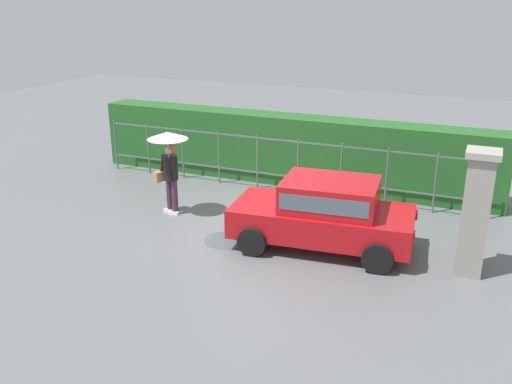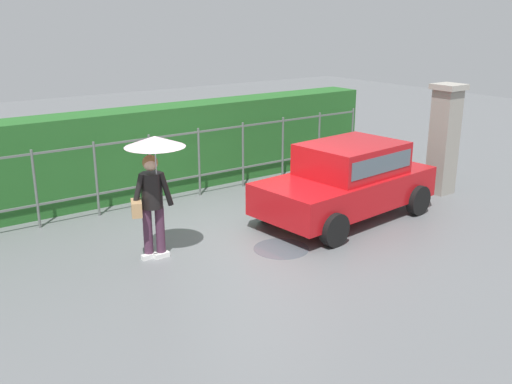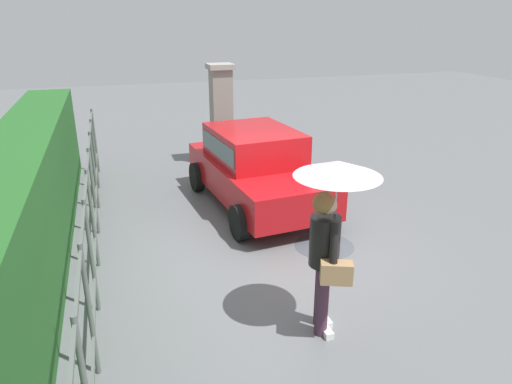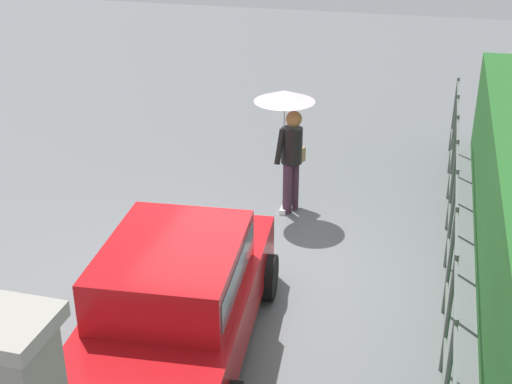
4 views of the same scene
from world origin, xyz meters
The scene contains 7 objects.
ground_plane centered at (0.00, 0.00, 0.00)m, with size 40.00×40.00×0.00m, color slate.
car centered at (1.79, -0.31, 0.80)m, with size 3.86×2.15×1.48m.
pedestrian centered at (-2.15, 0.07, 1.47)m, with size 0.95×0.95×2.05m.
gate_pillar centered at (4.65, -0.34, 1.24)m, with size 0.60×0.60×2.42m.
fence_section centered at (-0.40, 2.63, 0.82)m, with size 10.50×0.05×1.50m.
hedge_row centered at (-0.40, 3.50, 0.95)m, with size 11.45×0.90×1.90m, color #235B23.
puddle_near centered at (-0.25, -0.83, 0.00)m, with size 0.96×0.96×0.00m, color #4C545B.
Camera 2 is at (-5.98, -8.02, 3.86)m, focal length 40.63 mm.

